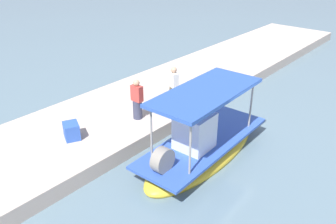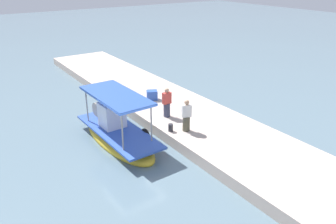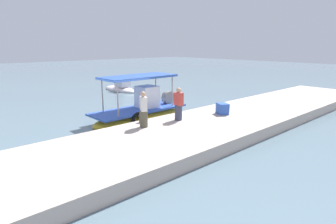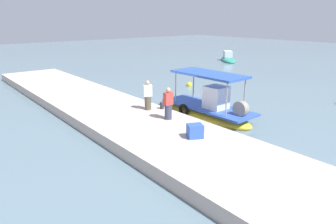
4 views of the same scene
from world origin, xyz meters
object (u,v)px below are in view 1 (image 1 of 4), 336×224
at_px(fisherman_by_crate, 137,101).
at_px(cargo_crate, 72,131).
at_px(fisherman_near_bollard, 174,87).
at_px(main_fishing_boat, 202,146).
at_px(mooring_bollard, 181,106).

height_order(fisherman_by_crate, cargo_crate, fisherman_by_crate).
distance_m(fisherman_by_crate, cargo_crate, 2.75).
bearing_deg(fisherman_by_crate, fisherman_near_bollard, 174.64).
distance_m(main_fishing_boat, mooring_bollard, 2.68).
distance_m(main_fishing_boat, cargo_crate, 4.64).
bearing_deg(main_fishing_boat, fisherman_by_crate, -88.20).
bearing_deg(mooring_bollard, cargo_crate, -20.06).
height_order(main_fishing_boat, fisherman_near_bollard, main_fishing_boat).
relative_size(fisherman_by_crate, mooring_bollard, 4.25).
distance_m(fisherman_near_bollard, fisherman_by_crate, 2.01).
bearing_deg(fisherman_near_bollard, mooring_bollard, 61.00).
bearing_deg(fisherman_by_crate, mooring_bollard, 151.80).
relative_size(main_fishing_boat, fisherman_by_crate, 3.67).
bearing_deg(fisherman_near_bollard, cargo_crate, -10.65).
bearing_deg(fisherman_near_bollard, fisherman_by_crate, -5.36).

